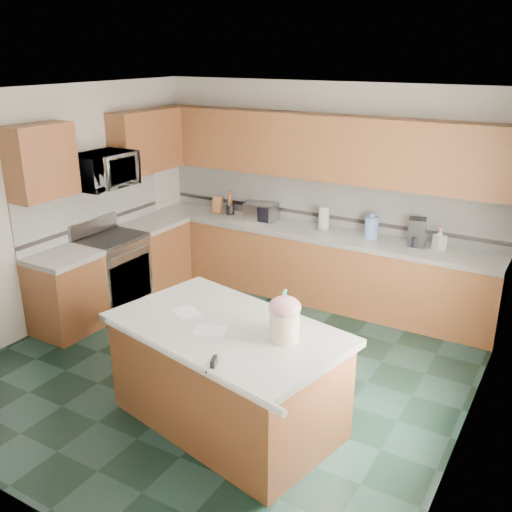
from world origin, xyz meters
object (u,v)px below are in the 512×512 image
Objects in this scene: knife_block at (218,205)px; coffee_maker at (417,232)px; toaster_oven at (261,212)px; island_top at (226,329)px; treat_jar at (284,325)px; soap_bottle_island at (285,311)px; island_base at (227,378)px.

knife_block is 2.75m from coffee_maker.
coffee_maker is (2.05, 0.03, 0.04)m from toaster_oven.
knife_block reaches higher than toaster_oven.
island_top is 0.54m from treat_jar.
knife_block is at bearing 137.19° from island_top.
coffee_maker is (2.75, 0.03, 0.05)m from knife_block.
coffee_maker reaches higher than knife_block.
soap_bottle_island is (-0.07, 0.14, 0.05)m from treat_jar.
coffee_maker is at bearing -3.64° from toaster_oven.
island_base is at bearing -168.22° from island_top.
knife_block reaches higher than island_top.
toaster_oven reaches higher than island_top.
coffee_maker reaches higher than treat_jar.
island_top is 2.93m from coffee_maker.
treat_jar is 0.70× the size of soap_bottle_island.
knife_block is at bearing 169.10° from coffee_maker.
treat_jar is at bearing -61.22° from toaster_oven.
island_top is 3.09m from toaster_oven.
island_top reaches higher than island_base.
soap_bottle_island is at bearing -62.44° from knife_block.
soap_bottle_island reaches higher than treat_jar.
island_base is 0.80m from treat_jar.
treat_jar is 3.30m from toaster_oven.
treat_jar is at bearing -63.08° from knife_block.
toaster_oven is at bearing 169.31° from coffee_maker.
knife_block is 0.70m from toaster_oven.
coffee_maker is (0.76, 2.83, 0.65)m from island_base.
island_top is at bearing 11.78° from island_base.
island_top is at bearing -69.67° from toaster_oven.
knife_block is at bearing 137.19° from island_base.
treat_jar is (0.52, 0.04, 0.15)m from island_top.
island_base is 0.46m from island_top.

